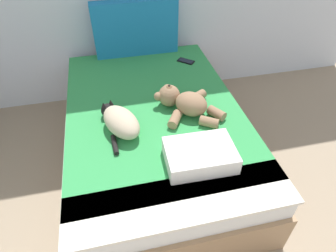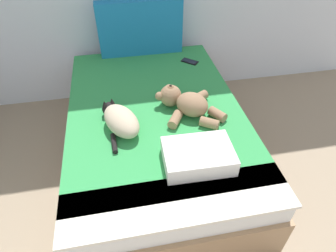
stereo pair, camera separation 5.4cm
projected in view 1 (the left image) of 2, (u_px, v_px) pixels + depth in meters
name	position (u px, v px, depth m)	size (l,w,h in m)	color
bed	(155.00, 135.00, 2.28)	(1.29, 1.92, 0.53)	#9E7A56
patterned_cushion	(136.00, 28.00, 2.59)	(0.75, 0.12, 0.48)	#1972AD
cat	(120.00, 121.00, 1.89)	(0.31, 0.44, 0.15)	#C6B293
teddy_bear	(185.00, 102.00, 2.04)	(0.46, 0.47, 0.17)	#937051
cell_phone	(186.00, 61.00, 2.62)	(0.16, 0.15, 0.01)	black
throw_pillow	(200.00, 155.00, 1.68)	(0.40, 0.28, 0.11)	white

